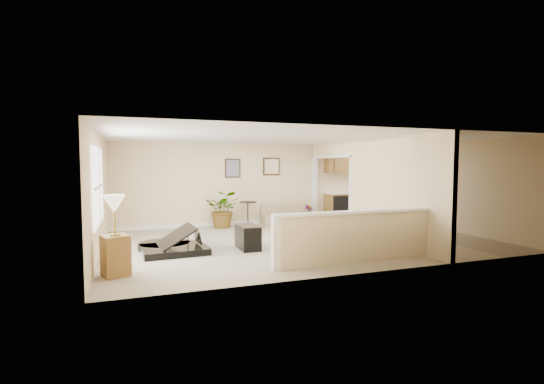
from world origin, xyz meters
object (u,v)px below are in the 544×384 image
object	(u,v)px
loveseat	(285,215)
palm_plant	(224,209)
piano_bench	(248,237)
piano	(172,227)
accent_table	(248,210)
lamp_stand	(115,242)
small_plant	(308,216)

from	to	relation	value
loveseat	palm_plant	size ratio (longest dim) A/B	1.21
piano_bench	loveseat	distance (m)	3.48
piano	palm_plant	xyz separation A→B (m)	(1.76, 2.79, 0.01)
accent_table	palm_plant	size ratio (longest dim) A/B	0.60
piano	lamp_stand	bearing A→B (deg)	-127.79
accent_table	lamp_stand	bearing A→B (deg)	-129.18
lamp_stand	piano_bench	bearing A→B (deg)	25.93
accent_table	small_plant	world-z (taller)	accent_table
small_plant	accent_table	bearing A→B (deg)	175.23
piano	accent_table	bearing A→B (deg)	44.61
lamp_stand	accent_table	bearing A→B (deg)	50.82
small_plant	lamp_stand	bearing A→B (deg)	-142.52
small_plant	loveseat	bearing A→B (deg)	-173.63
piano	small_plant	size ratio (longest dim) A/B	2.83
loveseat	lamp_stand	size ratio (longest dim) A/B	1.11
palm_plant	accent_table	bearing A→B (deg)	1.92
piano_bench	loveseat	xyz separation A→B (m)	(2.01, 2.84, 0.05)
palm_plant	small_plant	distance (m)	2.71
loveseat	small_plant	size ratio (longest dim) A/B	2.55
palm_plant	lamp_stand	xyz separation A→B (m)	(-2.83, -4.37, 0.04)
piano	piano_bench	size ratio (longest dim) A/B	2.13
piano_bench	loveseat	bearing A→B (deg)	54.67
loveseat	lamp_stand	distance (m)	6.26
loveseat	palm_plant	xyz separation A→B (m)	(-1.86, 0.23, 0.23)
piano	loveseat	bearing A→B (deg)	31.64
loveseat	palm_plant	world-z (taller)	palm_plant
loveseat	accent_table	world-z (taller)	loveseat
piano_bench	lamp_stand	bearing A→B (deg)	-154.07
accent_table	piano_bench	bearing A→B (deg)	-106.31
accent_table	small_plant	distance (m)	1.96
palm_plant	lamp_stand	distance (m)	5.20
loveseat	lamp_stand	bearing A→B (deg)	-132.49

